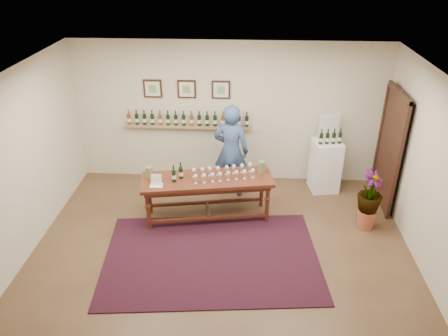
# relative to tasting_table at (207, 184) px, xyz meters

# --- Properties ---
(ground) EXTENTS (6.00, 6.00, 0.00)m
(ground) POSITION_rel_tasting_table_xyz_m (0.30, -1.00, -0.67)
(ground) COLOR #4D3622
(ground) RESTS_ON ground
(room_shell) EXTENTS (6.00, 6.00, 6.00)m
(room_shell) POSITION_rel_tasting_table_xyz_m (2.41, 0.86, 0.45)
(room_shell) COLOR beige
(room_shell) RESTS_ON ground
(rug) EXTENTS (3.49, 2.50, 0.02)m
(rug) POSITION_rel_tasting_table_xyz_m (0.16, -1.12, -0.66)
(rug) COLOR #45100C
(rug) RESTS_ON ground
(tasting_table) EXTENTS (2.32, 1.07, 0.79)m
(tasting_table) POSITION_rel_tasting_table_xyz_m (0.00, 0.00, 0.00)
(tasting_table) COLOR #421510
(tasting_table) RESTS_ON ground
(table_glasses) EXTENTS (1.34, 0.62, 0.18)m
(table_glasses) POSITION_rel_tasting_table_xyz_m (0.28, 0.03, 0.21)
(table_glasses) COLOR silver
(table_glasses) RESTS_ON tasting_table
(table_bottles) EXTENTS (0.33, 0.24, 0.32)m
(table_bottles) POSITION_rel_tasting_table_xyz_m (-0.49, -0.09, 0.28)
(table_bottles) COLOR black
(table_bottles) RESTS_ON tasting_table
(pitcher_left) EXTENTS (0.17, 0.17, 0.22)m
(pitcher_left) POSITION_rel_tasting_table_xyz_m (-0.97, -0.07, 0.23)
(pitcher_left) COLOR olive
(pitcher_left) RESTS_ON tasting_table
(pitcher_right) EXTENTS (0.17, 0.17, 0.22)m
(pitcher_right) POSITION_rel_tasting_table_xyz_m (0.92, 0.24, 0.23)
(pitcher_right) COLOR olive
(pitcher_right) RESTS_ON tasting_table
(menu_card) EXTENTS (0.22, 0.16, 0.19)m
(menu_card) POSITION_rel_tasting_table_xyz_m (-0.81, -0.28, 0.21)
(menu_card) COLOR silver
(menu_card) RESTS_ON tasting_table
(display_pedestal) EXTENTS (0.58, 0.58, 1.02)m
(display_pedestal) POSITION_rel_tasting_table_xyz_m (2.19, 1.12, -0.16)
(display_pedestal) COLOR white
(display_pedestal) RESTS_ON ground
(pedestal_bottles) EXTENTS (0.31, 0.13, 0.30)m
(pedestal_bottles) POSITION_rel_tasting_table_xyz_m (2.21, 1.04, 0.49)
(pedestal_bottles) COLOR black
(pedestal_bottles) RESTS_ON display_pedestal
(info_sign) EXTENTS (0.39, 0.08, 0.54)m
(info_sign) POSITION_rel_tasting_table_xyz_m (2.21, 1.26, 0.61)
(info_sign) COLOR silver
(info_sign) RESTS_ON display_pedestal
(potted_plant) EXTENTS (0.69, 0.69, 0.93)m
(potted_plant) POSITION_rel_tasting_table_xyz_m (2.73, -0.16, -0.13)
(potted_plant) COLOR #AE4F3A
(potted_plant) RESTS_ON ground
(person) EXTENTS (0.72, 0.53, 1.80)m
(person) POSITION_rel_tasting_table_xyz_m (0.38, 0.85, 0.23)
(person) COLOR #324B78
(person) RESTS_ON ground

